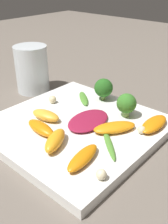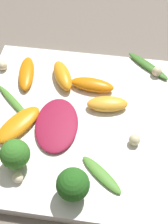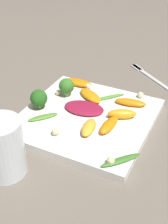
# 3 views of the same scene
# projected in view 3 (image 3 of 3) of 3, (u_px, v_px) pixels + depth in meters

# --- Properties ---
(ground_plane) EXTENTS (2.40, 2.40, 0.00)m
(ground_plane) POSITION_uv_depth(u_px,v_px,m) (87.00, 122.00, 0.74)
(ground_plane) COLOR #6B6056
(plate) EXTENTS (0.30, 0.30, 0.02)m
(plate) POSITION_uv_depth(u_px,v_px,m) (87.00, 118.00, 0.73)
(plate) COLOR white
(plate) RESTS_ON ground_plane
(drinking_glass) EXTENTS (0.08, 0.08, 0.12)m
(drinking_glass) POSITION_uv_depth(u_px,v_px,m) (2.00, 148.00, 0.57)
(drinking_glass) COLOR white
(drinking_glass) RESTS_ON ground_plane
(fork) EXTENTS (0.16, 0.13, 0.01)m
(fork) POSITION_uv_depth(u_px,v_px,m) (147.00, 74.00, 0.93)
(fork) COLOR silver
(fork) RESTS_ON ground_plane
(radicchio_leaf_0) EXTENTS (0.10, 0.07, 0.01)m
(radicchio_leaf_0) POSITION_uv_depth(u_px,v_px,m) (84.00, 108.00, 0.75)
(radicchio_leaf_0) COLOR maroon
(radicchio_leaf_0) RESTS_ON plate
(orange_segment_0) EXTENTS (0.08, 0.07, 0.02)m
(orange_segment_0) POSITION_uv_depth(u_px,v_px,m) (90.00, 96.00, 0.79)
(orange_segment_0) COLOR orange
(orange_segment_0) RESTS_ON plate
(orange_segment_1) EXTENTS (0.07, 0.05, 0.02)m
(orange_segment_1) POSITION_uv_depth(u_px,v_px,m) (122.00, 114.00, 0.71)
(orange_segment_1) COLOR orange
(orange_segment_1) RESTS_ON plate
(orange_segment_2) EXTENTS (0.08, 0.04, 0.01)m
(orange_segment_2) POSITION_uv_depth(u_px,v_px,m) (131.00, 102.00, 0.76)
(orange_segment_2) COLOR orange
(orange_segment_2) RESTS_ON plate
(orange_segment_3) EXTENTS (0.04, 0.07, 0.02)m
(orange_segment_3) POSITION_uv_depth(u_px,v_px,m) (89.00, 127.00, 0.68)
(orange_segment_3) COLOR #FCAD33
(orange_segment_3) RESTS_ON plate
(orange_segment_4) EXTENTS (0.03, 0.07, 0.02)m
(orange_segment_4) POSITION_uv_depth(u_px,v_px,m) (109.00, 125.00, 0.68)
(orange_segment_4) COLOR orange
(orange_segment_4) RESTS_ON plate
(orange_segment_5) EXTENTS (0.08, 0.03, 0.01)m
(orange_segment_5) POSITION_uv_depth(u_px,v_px,m) (78.00, 82.00, 0.84)
(orange_segment_5) COLOR orange
(orange_segment_5) RESTS_ON plate
(broccoli_floret_0) EXTENTS (0.04, 0.04, 0.05)m
(broccoli_floret_0) POSITION_uv_depth(u_px,v_px,m) (66.00, 86.00, 0.79)
(broccoli_floret_0) COLOR #84AD5B
(broccoli_floret_0) RESTS_ON plate
(broccoli_floret_1) EXTENTS (0.04, 0.04, 0.05)m
(broccoli_floret_1) POSITION_uv_depth(u_px,v_px,m) (39.00, 98.00, 0.74)
(broccoli_floret_1) COLOR #7A9E51
(broccoli_floret_1) RESTS_ON plate
(arugula_sprig_0) EXTENTS (0.06, 0.07, 0.01)m
(arugula_sprig_0) POSITION_uv_depth(u_px,v_px,m) (43.00, 117.00, 0.72)
(arugula_sprig_0) COLOR #518E33
(arugula_sprig_0) RESTS_ON plate
(arugula_sprig_1) EXTENTS (0.07, 0.07, 0.01)m
(arugula_sprig_1) POSITION_uv_depth(u_px,v_px,m) (109.00, 97.00, 0.79)
(arugula_sprig_1) COLOR #518E33
(arugula_sprig_1) RESTS_ON plate
(arugula_sprig_2) EXTENTS (0.07, 0.08, 0.01)m
(arugula_sprig_2) POSITION_uv_depth(u_px,v_px,m) (121.00, 160.00, 0.60)
(arugula_sprig_2) COLOR #3D7528
(arugula_sprig_2) RESTS_ON plate
(macadamia_nut_0) EXTENTS (0.01, 0.01, 0.01)m
(macadamia_nut_0) POSITION_uv_depth(u_px,v_px,m) (88.00, 86.00, 0.83)
(macadamia_nut_0) COLOR beige
(macadamia_nut_0) RESTS_ON plate
(macadamia_nut_1) EXTENTS (0.02, 0.02, 0.02)m
(macadamia_nut_1) POSITION_uv_depth(u_px,v_px,m) (141.00, 95.00, 0.79)
(macadamia_nut_1) COLOR beige
(macadamia_nut_1) RESTS_ON plate
(macadamia_nut_2) EXTENTS (0.01, 0.01, 0.01)m
(macadamia_nut_2) POSITION_uv_depth(u_px,v_px,m) (58.00, 92.00, 0.80)
(macadamia_nut_2) COLOR beige
(macadamia_nut_2) RESTS_ON plate
(macadamia_nut_3) EXTENTS (0.02, 0.02, 0.02)m
(macadamia_nut_3) POSITION_uv_depth(u_px,v_px,m) (55.00, 132.00, 0.66)
(macadamia_nut_3) COLOR beige
(macadamia_nut_3) RESTS_ON plate
(macadamia_nut_4) EXTENTS (0.02, 0.02, 0.02)m
(macadamia_nut_4) POSITION_uv_depth(u_px,v_px,m) (111.00, 161.00, 0.59)
(macadamia_nut_4) COLOR beige
(macadamia_nut_4) RESTS_ON plate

